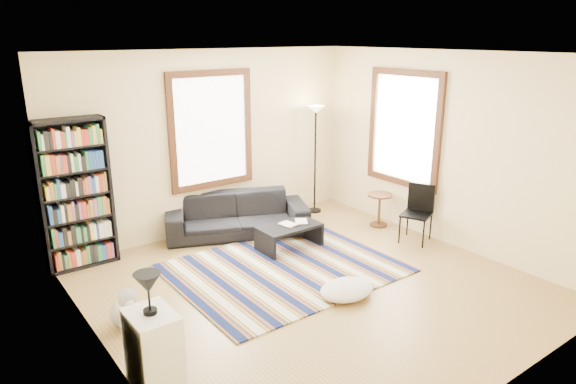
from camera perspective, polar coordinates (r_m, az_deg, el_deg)
floor at (r=6.54m, az=2.66°, el=-10.73°), size 5.00×5.00×0.10m
ceiling at (r=5.78m, az=3.07°, el=15.58°), size 5.00×5.00×0.10m
wall_back at (r=8.08m, az=-8.75°, el=5.49°), size 5.00×0.10×2.80m
wall_front at (r=4.45m, az=24.27°, el=-5.64°), size 5.00×0.10×2.80m
wall_left at (r=4.87m, az=-21.07°, el=-3.32°), size 0.10×5.00×2.80m
wall_right at (r=7.83m, az=17.49°, el=4.53°), size 0.10×5.00×2.80m
window_back at (r=7.97m, az=-8.54°, el=6.81°), size 1.20×0.06×1.60m
window_right at (r=8.21m, az=12.78°, el=6.89°), size 0.06×1.20×1.60m
rug at (r=6.93m, az=-0.44°, el=-8.46°), size 2.85×2.28×0.02m
sofa at (r=8.02m, az=-5.71°, el=-2.52°), size 2.33×1.65×0.63m
bookshelf at (r=7.24m, az=-22.56°, el=-0.28°), size 0.90×0.30×2.00m
coffee_table at (r=7.49m, az=0.14°, el=-5.01°), size 0.97×0.65×0.36m
book_a at (r=7.36m, az=-0.48°, el=-3.80°), size 0.27×0.22×0.02m
book_b at (r=7.54m, az=0.83°, el=-3.30°), size 0.28×0.30×0.02m
floor_cushion at (r=6.27m, az=6.54°, el=-10.70°), size 0.78×0.63×0.18m
floor_lamp at (r=8.84m, az=3.03°, el=3.56°), size 0.30×0.30×1.86m
side_table at (r=8.46m, az=10.10°, el=-1.98°), size 0.45×0.45×0.54m
folding_chair at (r=7.89m, az=14.06°, el=-2.44°), size 0.54×0.53×0.86m
white_cabinet at (r=4.88m, az=-14.71°, el=-16.46°), size 0.38×0.50×0.70m
table_lamp at (r=4.61m, az=-15.23°, el=-10.84°), size 0.31×0.31×0.38m
dog at (r=5.85m, az=-17.68°, el=-11.84°), size 0.42×0.54×0.51m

